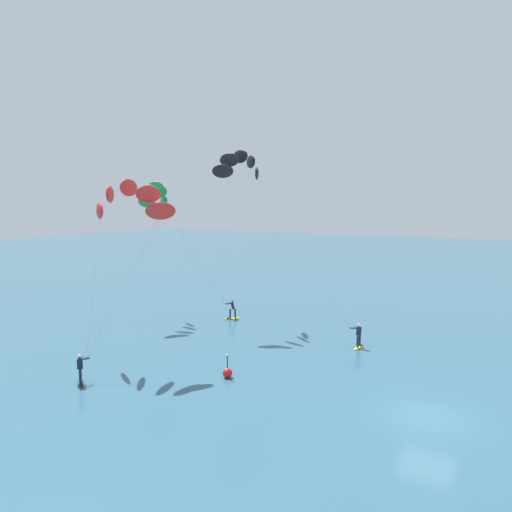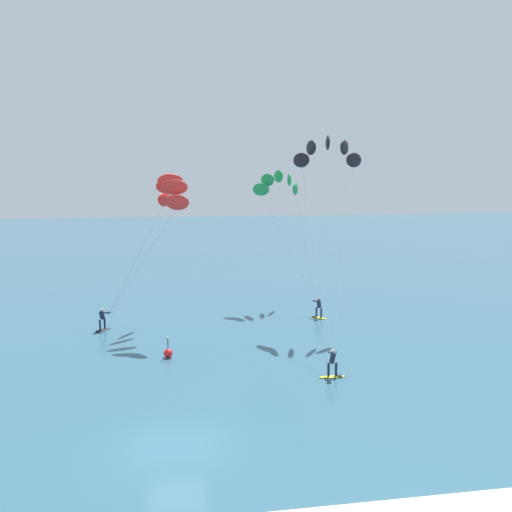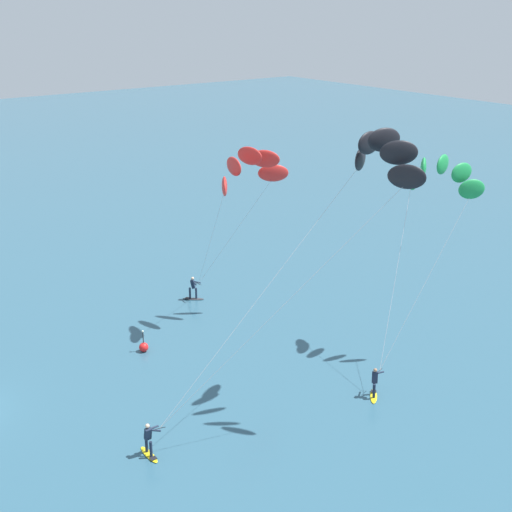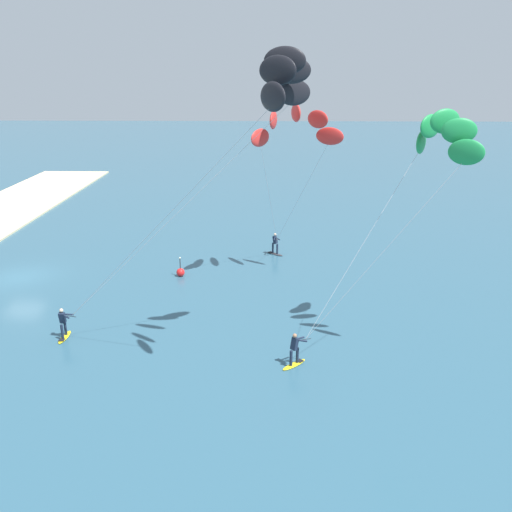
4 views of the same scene
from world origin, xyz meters
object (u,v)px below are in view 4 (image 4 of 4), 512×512
object	(u,v)px
kitesurfer_far_out	(436,145)
kitesurfer_mid_water	(272,92)
kitesurfer_nearshore	(295,131)
marker_buoy	(181,272)

from	to	relation	value
kitesurfer_far_out	kitesurfer_mid_water	bearing A→B (deg)	-74.25
kitesurfer_nearshore	kitesurfer_far_out	bearing A→B (deg)	31.53
kitesurfer_nearshore	kitesurfer_far_out	world-z (taller)	kitesurfer_far_out
kitesurfer_nearshore	marker_buoy	xyz separation A→B (m)	(-0.14, -7.58, -9.51)
kitesurfer_mid_water	marker_buoy	size ratio (longest dim) A/B	10.36
kitesurfer_nearshore	marker_buoy	bearing A→B (deg)	-91.08
kitesurfer_mid_water	kitesurfer_far_out	distance (m)	8.06
kitesurfer_nearshore	kitesurfer_far_out	xyz separation A→B (m)	(9.71, 5.96, 0.38)
kitesurfer_far_out	marker_buoy	world-z (taller)	kitesurfer_far_out
kitesurfer_nearshore	kitesurfer_mid_water	xyz separation A→B (m)	(11.80, -1.46, 2.76)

